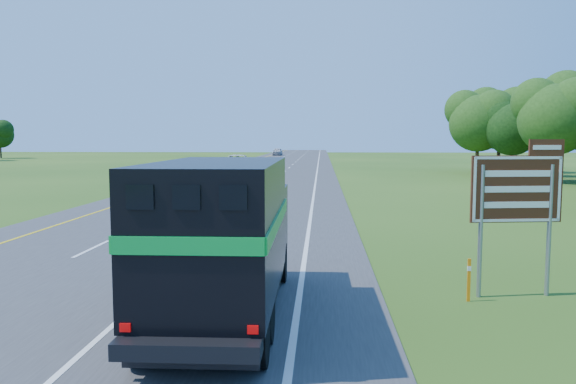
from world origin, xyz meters
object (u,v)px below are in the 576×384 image
at_px(far_car, 277,152).
at_px(exit_sign, 518,195).
at_px(horse_truck, 224,234).
at_px(white_suv, 237,164).

distance_m(far_car, exit_sign, 113.77).
relative_size(far_car, exit_sign, 1.31).
distance_m(horse_truck, exit_sign, 7.05).
height_order(white_suv, far_car, white_suv).
bearing_deg(horse_truck, exit_sign, 16.91).
distance_m(white_suv, far_car, 64.37).
relative_size(horse_truck, white_suv, 1.06).
bearing_deg(exit_sign, white_suv, 98.43).
bearing_deg(horse_truck, white_suv, 97.76).
relative_size(horse_truck, far_car, 1.51).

